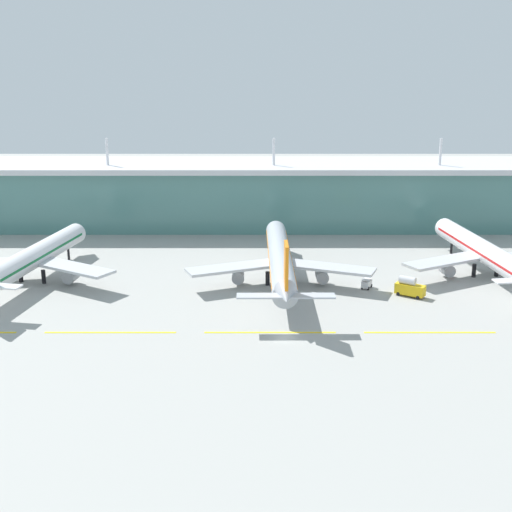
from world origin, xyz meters
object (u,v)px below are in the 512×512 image
fuel_truck (412,287)px  baggage_cart (369,284)px  airliner_middle (282,259)px  airliner_far (487,252)px  airliner_near (36,257)px

fuel_truck → baggage_cart: 11.31m
airliner_middle → airliner_far: bearing=7.5°
airliner_middle → airliner_far: (55.19, 7.24, -0.01)m
airliner_near → airliner_middle: (64.33, -1.96, 0.01)m
airliner_far → baggage_cart: 35.40m
airliner_near → baggage_cart: (86.34, -5.94, -5.18)m
airliner_middle → airliner_near: bearing=178.3°
baggage_cart → airliner_middle: bearing=169.8°
airliner_middle → baggage_cart: 22.96m
airliner_far → fuel_truck: size_ratio=8.61×
airliner_middle → fuel_truck: (31.50, -10.05, -4.19)m
baggage_cart → fuel_truck: bearing=-32.6°
airliner_far → airliner_near: bearing=-177.5°
airliner_middle → fuel_truck: size_ratio=9.57×
airliner_near → fuel_truck: (95.83, -12.01, -4.18)m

